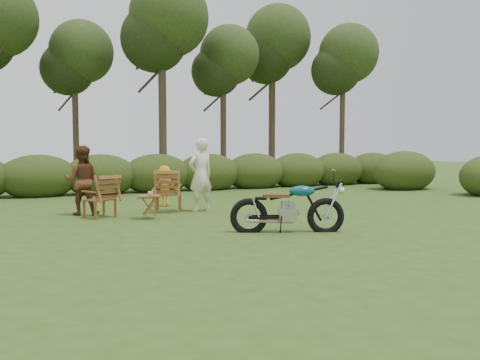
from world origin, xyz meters
name	(u,v)px	position (x,y,z in m)	size (l,w,h in m)	color
ground	(276,231)	(0.00, 0.00, 0.00)	(80.00, 80.00, 0.00)	#304818
tree_line	(164,90)	(0.50, 9.74, 3.81)	(22.52, 11.62, 8.14)	#37281E
motorcycle	(287,232)	(0.17, -0.13, 0.00)	(2.07, 0.79, 1.18)	#0C87A4
lawn_chair_right	(168,211)	(-1.10, 3.64, 0.00)	(0.72, 0.72, 1.05)	brown
lawn_chair_left	(100,217)	(-2.83, 3.31, 0.00)	(0.68, 0.68, 0.98)	brown
side_table	(149,207)	(-1.84, 2.60, 0.27)	(0.52, 0.44, 0.53)	brown
cup	(150,193)	(-1.81, 2.60, 0.58)	(0.12, 0.12, 0.09)	beige
adult_a	(201,211)	(-0.35, 3.31, 0.00)	(0.67, 0.44, 1.85)	#F1E1C7
adult_b	(83,215)	(-3.15, 3.91, 0.00)	(0.81, 0.63, 1.66)	#543118
child	(165,206)	(-0.91, 4.66, 0.00)	(0.72, 0.42, 1.12)	orange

